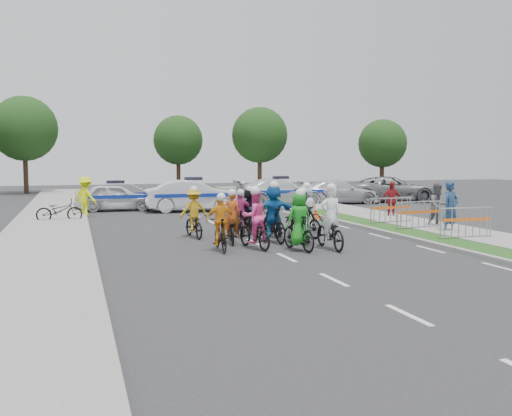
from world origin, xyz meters
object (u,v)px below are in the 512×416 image
object	(u,v)px
rider_6	(231,225)
barrier_1	(419,216)
barrier_0	(466,224)
tree_3	(24,129)
rider_1	(299,227)
cone_1	(308,203)
rider_3	(221,229)
marshal_hiviz	(85,196)
rider_5	(273,217)
rider_0	(330,227)
spectator_1	(438,206)
rider_9	(240,218)
police_car_0	(116,197)
rider_2	(254,226)
parked_bike	(59,210)
tree_1	(260,135)
rider_4	(301,222)
police_car_1	(193,196)
spectator_2	(391,200)
rider_11	(249,213)
rider_8	(271,217)
police_car_2	(281,192)
cone_0	(315,211)
rider_10	(194,217)
barrier_2	(391,211)
tree_2	(382,144)
civilian_sedan	(339,192)
rider_7	(306,216)
tree_4	(178,140)
civilian_suv	(392,189)

from	to	relation	value
rider_6	barrier_1	xyz separation A→B (m)	(7.45, 0.80, -0.02)
barrier_0	tree_3	bearing A→B (deg)	116.94
rider_1	cone_1	xyz separation A→B (m)	(5.37, 11.96, -0.37)
rider_3	barrier_0	distance (m)	8.16
rider_6	marshal_hiviz	xyz separation A→B (m)	(-4.28, 10.26, 0.34)
rider_5	barrier_1	xyz separation A→B (m)	(6.11, 1.01, -0.27)
rider_0	spectator_1	size ratio (longest dim) A/B	1.13
rider_9	police_car_0	size ratio (longest dim) A/B	0.40
rider_6	rider_2	bearing A→B (deg)	117.92
rider_6	parked_bike	size ratio (longest dim) A/B	0.96
rider_6	tree_1	world-z (taller)	tree_1
rider_4	spectator_1	size ratio (longest dim) A/B	1.04
rider_9	police_car_1	xyz separation A→B (m)	(0.33, 9.71, 0.15)
tree_1	spectator_2	bearing A→B (deg)	-92.43
rider_3	rider_5	distance (m)	2.36
rider_11	rider_5	bearing A→B (deg)	100.58
rider_3	rider_0	bearing A→B (deg)	171.94
rider_8	parked_bike	bearing A→B (deg)	-43.81
rider_8	spectator_2	bearing A→B (deg)	-151.11
rider_11	rider_0	bearing A→B (deg)	115.27
police_car_2	rider_1	bearing A→B (deg)	163.53
spectator_2	tree_1	xyz separation A→B (m)	(0.93, 22.00, 3.71)
police_car_0	cone_0	distance (m)	10.66
spectator_2	tree_1	size ratio (longest dim) A/B	0.24
rider_2	rider_10	size ratio (longest dim) A/B	1.08
tree_1	rider_10	bearing A→B (deg)	-112.78
rider_4	rider_8	bearing A→B (deg)	-65.56
rider_6	tree_1	distance (m)	28.96
cone_0	tree_1	bearing A→B (deg)	78.52
police_car_2	barrier_0	bearing A→B (deg)	-174.57
rider_2	tree_1	bearing A→B (deg)	-119.06
parked_bike	spectator_2	bearing A→B (deg)	-103.39
barrier_2	parked_bike	distance (m)	13.89
rider_2	police_car_2	world-z (taller)	rider_2
spectator_2	barrier_2	distance (m)	2.63
rider_3	tree_2	size ratio (longest dim) A/B	0.30
civilian_sedan	rider_6	bearing A→B (deg)	151.16
rider_7	parked_bike	xyz separation A→B (m)	(-8.18, 7.52, -0.24)
civilian_sedan	cone_1	size ratio (longest dim) A/B	6.82
rider_3	rider_2	bearing A→B (deg)	-170.88
barrier_1	barrier_2	distance (m)	1.96
rider_8	rider_2	bearing A→B (deg)	60.42
rider_2	rider_5	bearing A→B (deg)	-143.35
barrier_2	tree_4	xyz separation A→B (m)	(-3.70, 28.23, 3.63)
police_car_0	rider_1	bearing A→B (deg)	-160.52
parked_bike	civilian_suv	bearing A→B (deg)	-75.51
rider_6	tree_3	size ratio (longest dim) A/B	0.25
police_car_0	tree_2	xyz separation A→B (m)	(21.49, 10.35, 3.13)
rider_0	rider_8	xyz separation A→B (m)	(-0.77, 3.12, 0.03)
rider_0	rider_4	bearing A→B (deg)	-73.84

